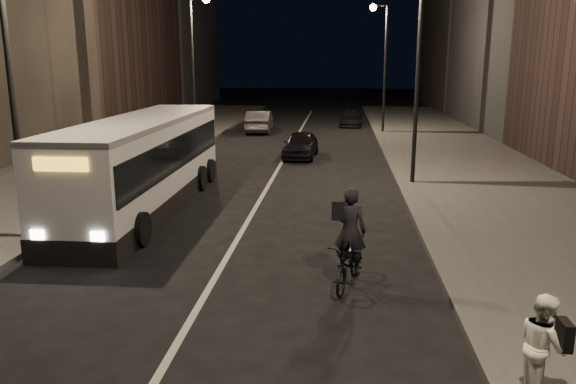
% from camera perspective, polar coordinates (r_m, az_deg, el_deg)
% --- Properties ---
extents(ground, '(180.00, 180.00, 0.00)m').
position_cam_1_polar(ground, '(11.20, -9.57, -12.23)').
color(ground, black).
rests_on(ground, ground).
extents(sidewalk_right, '(7.00, 70.00, 0.16)m').
position_cam_1_polar(sidewalk_right, '(24.89, 18.57, 1.66)').
color(sidewalk_right, '#383835').
rests_on(sidewalk_right, ground).
extents(sidewalk_left, '(7.00, 70.00, 0.16)m').
position_cam_1_polar(sidewalk_left, '(26.69, -19.73, 2.31)').
color(sidewalk_left, '#383835').
rests_on(sidewalk_left, ground).
extents(streetlight_right_mid, '(1.20, 0.44, 8.12)m').
position_cam_1_polar(streetlight_right_mid, '(21.92, 12.48, 14.46)').
color(streetlight_right_mid, black).
rests_on(streetlight_right_mid, sidewalk_right).
extents(streetlight_right_far, '(1.20, 0.44, 8.12)m').
position_cam_1_polar(streetlight_right_far, '(37.85, 9.48, 13.95)').
color(streetlight_right_far, black).
rests_on(streetlight_right_far, sidewalk_right).
extents(streetlight_left_near, '(1.20, 0.44, 8.12)m').
position_cam_1_polar(streetlight_left_near, '(15.95, -25.92, 14.04)').
color(streetlight_left_near, black).
rests_on(streetlight_left_near, sidewalk_left).
extents(streetlight_left_far, '(1.20, 0.44, 8.12)m').
position_cam_1_polar(streetlight_left_far, '(32.76, -9.27, 14.09)').
color(streetlight_left_far, black).
rests_on(streetlight_left_far, sidewalk_left).
extents(city_bus, '(2.65, 11.08, 2.97)m').
position_cam_1_polar(city_bus, '(18.91, -14.39, 3.19)').
color(city_bus, silver).
rests_on(city_bus, ground).
extents(cyclist_on_bicycle, '(1.12, 2.06, 2.26)m').
position_cam_1_polar(cyclist_on_bicycle, '(12.10, 6.24, -6.30)').
color(cyclist_on_bicycle, black).
rests_on(cyclist_on_bicycle, ground).
extents(pedestrian_woman, '(0.63, 0.78, 1.52)m').
position_cam_1_polar(pedestrian_woman, '(8.81, 24.45, -14.02)').
color(pedestrian_woman, white).
rests_on(pedestrian_woman, sidewalk_right).
extents(car_near, '(1.77, 3.92, 1.31)m').
position_cam_1_polar(car_near, '(28.26, 1.29, 4.84)').
color(car_near, black).
rests_on(car_near, ground).
extents(car_mid, '(1.78, 4.54, 1.47)m').
position_cam_1_polar(car_mid, '(38.38, -2.92, 7.17)').
color(car_mid, '#303032').
rests_on(car_mid, ground).
extents(car_far, '(1.88, 4.14, 1.17)m').
position_cam_1_polar(car_far, '(42.48, 6.46, 7.49)').
color(car_far, black).
rests_on(car_far, ground).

